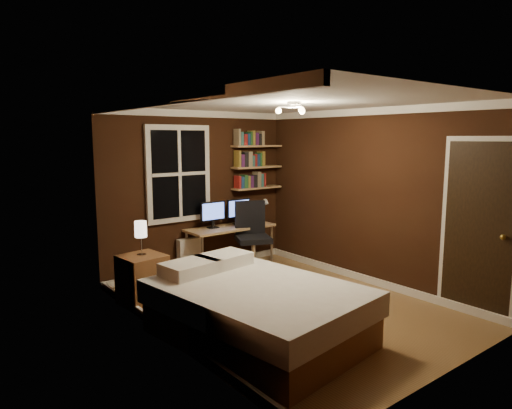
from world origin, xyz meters
TOP-DOWN VIEW (x-y plane):
  - floor at (0.00, 0.00)m, footprint 4.20×4.20m
  - wall_back at (0.00, 2.10)m, footprint 3.20×0.04m
  - wall_left at (-1.60, 0.00)m, footprint 0.04×4.20m
  - wall_right at (1.60, 0.00)m, footprint 0.04×4.20m
  - ceiling at (0.00, 0.00)m, footprint 3.20×4.20m
  - window at (-0.35, 2.06)m, footprint 1.06×0.06m
  - door at (1.59, -1.55)m, footprint 0.03×0.82m
  - door_knob at (1.55, -1.85)m, footprint 0.06×0.06m
  - ceiling_fixture at (0.00, -0.10)m, footprint 0.44×0.44m
  - bookshelf_lower at (1.08, 1.98)m, footprint 0.92×0.22m
  - books_row_lower at (1.08, 1.98)m, footprint 0.54×0.16m
  - bookshelf_middle at (1.08, 1.98)m, footprint 0.92×0.22m
  - books_row_middle at (1.08, 1.98)m, footprint 0.54×0.16m
  - bookshelf_upper at (1.08, 1.98)m, footprint 0.92×0.22m
  - books_row_upper at (1.08, 1.98)m, footprint 0.54×0.16m
  - bed at (-0.85, -0.48)m, footprint 1.82×2.33m
  - nightstand at (-1.36, 1.20)m, footprint 0.56×0.56m
  - bedside_lamp at (-1.36, 1.20)m, footprint 0.15×0.15m
  - radiator at (-0.24, 2.00)m, footprint 0.37×0.13m
  - desk at (0.41, 1.81)m, footprint 1.45×0.54m
  - monitor_left at (0.13, 1.88)m, footprint 0.44×0.12m
  - monitor_right at (0.62, 1.88)m, footprint 0.44×0.12m
  - desk_lamp at (0.96, 1.68)m, footprint 0.14×0.32m
  - office_chair at (0.55, 1.41)m, footprint 0.66×0.66m

SIDE VIEW (x-z plane):
  - floor at x=0.00m, z-range 0.00..0.00m
  - radiator at x=-0.24m, z-range 0.00..0.55m
  - bed at x=-0.85m, z-range -0.05..0.67m
  - nightstand at x=-1.36m, z-range 0.00..0.63m
  - office_chair at x=0.55m, z-range -0.12..0.99m
  - desk at x=0.41m, z-range 0.28..0.97m
  - bedside_lamp at x=-1.36m, z-range 0.63..1.07m
  - monitor_left at x=0.13m, z-range 0.69..1.11m
  - monitor_right at x=0.62m, z-range 0.69..1.11m
  - desk_lamp at x=0.96m, z-range 0.69..1.13m
  - door_knob at x=1.55m, z-range 0.97..1.03m
  - door at x=1.59m, z-range 0.00..2.05m
  - wall_back at x=0.00m, z-range 0.00..2.50m
  - wall_left at x=-1.60m, z-range 0.00..2.50m
  - wall_right at x=1.60m, z-range 0.00..2.50m
  - bookshelf_lower at x=1.08m, z-range 1.24..1.26m
  - books_row_lower at x=1.08m, z-range 1.26..1.49m
  - window at x=-0.35m, z-range 0.82..2.28m
  - bookshelf_middle at x=1.08m, z-range 1.59..1.61m
  - books_row_middle at x=1.08m, z-range 1.61..1.84m
  - bookshelf_upper at x=1.08m, z-range 1.94..1.96m
  - books_row_upper at x=1.08m, z-range 1.96..2.20m
  - ceiling_fixture at x=0.00m, z-range 2.31..2.49m
  - ceiling at x=0.00m, z-range 2.49..2.51m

